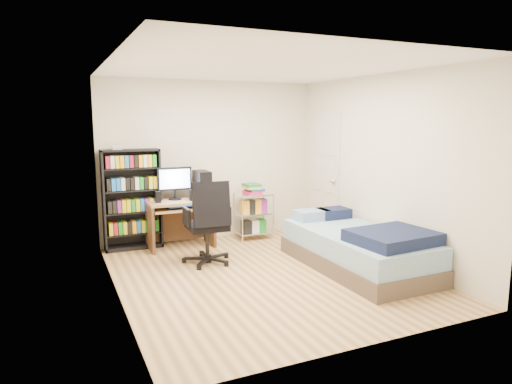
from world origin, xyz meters
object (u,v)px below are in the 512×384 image
media_shelf (132,198)px  office_chair (208,237)px  computer_desk (185,204)px  bed (358,248)px

media_shelf → office_chair: 1.44m
media_shelf → computer_desk: 0.78m
media_shelf → computer_desk: media_shelf is taller
media_shelf → computer_desk: size_ratio=1.28×
bed → computer_desk: bearing=131.6°
media_shelf → bed: bearing=-40.6°
media_shelf → bed: (2.48, -2.12, -0.49)m
computer_desk → media_shelf: bearing=166.6°
media_shelf → office_chair: bearing=-55.6°
computer_desk → office_chair: size_ratio=1.07×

